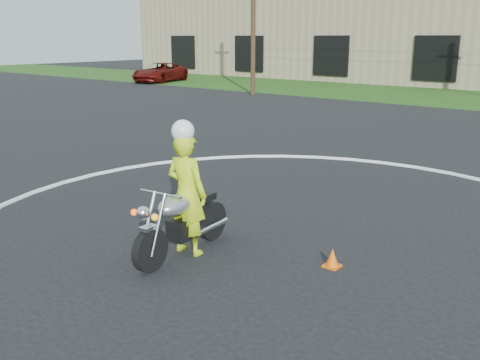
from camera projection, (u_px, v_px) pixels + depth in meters
The scene contains 6 objects.
ground at pixel (170, 283), 7.67m from camera, with size 120.00×120.00×0.00m, color black.
course_markings at pixel (431, 234), 9.57m from camera, with size 19.05×19.05×0.12m.
primary_motorcycle at pixel (181, 221), 8.52m from camera, with size 0.79×2.25×1.18m.
rider_primary_grp at pixel (187, 190), 8.50m from camera, with size 0.77×0.56×2.20m.
pickup_grp at pixel (160, 72), 41.45m from camera, with size 3.74×5.68×1.45m.
warehouse at pixel (359, 28), 47.44m from camera, with size 41.00×17.00×8.30m.
Camera 1 is at (5.24, -4.77, 3.42)m, focal length 40.00 mm.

